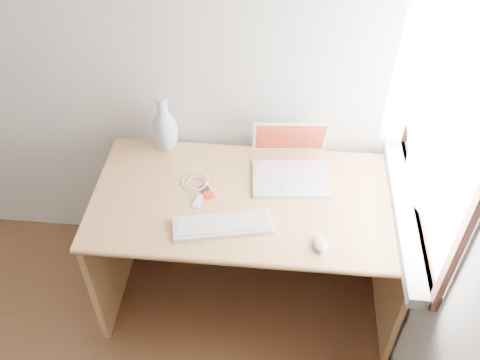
# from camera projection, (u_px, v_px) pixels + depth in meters

# --- Properties ---
(back_wall) EXTENTS (3.50, 0.04, 2.60)m
(back_wall) POSITION_uv_depth(u_px,v_px,m) (40.00, 38.00, 2.43)
(back_wall) COLOR silver
(back_wall) RESTS_ON floor
(window) EXTENTS (0.11, 0.99, 1.10)m
(window) POSITION_uv_depth(u_px,v_px,m) (440.00, 124.00, 2.01)
(window) COLOR white
(window) RESTS_ON right_wall
(desk) EXTENTS (1.45, 0.73, 0.77)m
(desk) POSITION_uv_depth(u_px,v_px,m) (251.00, 216.00, 2.66)
(desk) COLOR tan
(desk) RESTS_ON floor
(laptop) EXTENTS (0.37, 0.32, 0.24)m
(laptop) POSITION_uv_depth(u_px,v_px,m) (291.00, 165.00, 2.52)
(laptop) COLOR white
(laptop) RESTS_ON desk
(external_keyboard) EXTENTS (0.45, 0.22, 0.02)m
(external_keyboard) POSITION_uv_depth(u_px,v_px,m) (223.00, 225.00, 2.31)
(external_keyboard) COLOR white
(external_keyboard) RESTS_ON desk
(mouse) EXTENTS (0.08, 0.11, 0.03)m
(mouse) POSITION_uv_depth(u_px,v_px,m) (320.00, 244.00, 2.23)
(mouse) COLOR white
(mouse) RESTS_ON desk
(ipod) EXTENTS (0.09, 0.10, 0.01)m
(ipod) POSITION_uv_depth(u_px,v_px,m) (207.00, 192.00, 2.46)
(ipod) COLOR red
(ipod) RESTS_ON desk
(cable_coil) EXTENTS (0.16, 0.16, 0.01)m
(cable_coil) POSITION_uv_depth(u_px,v_px,m) (195.00, 182.00, 2.51)
(cable_coil) COLOR white
(cable_coil) RESTS_ON desk
(remote) EXTENTS (0.05, 0.09, 0.01)m
(remote) POSITION_uv_depth(u_px,v_px,m) (198.00, 201.00, 2.42)
(remote) COLOR white
(remote) RESTS_ON desk
(vase) EXTENTS (0.12, 0.12, 0.31)m
(vase) POSITION_uv_depth(u_px,v_px,m) (165.00, 129.00, 2.60)
(vase) COLOR silver
(vase) RESTS_ON desk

